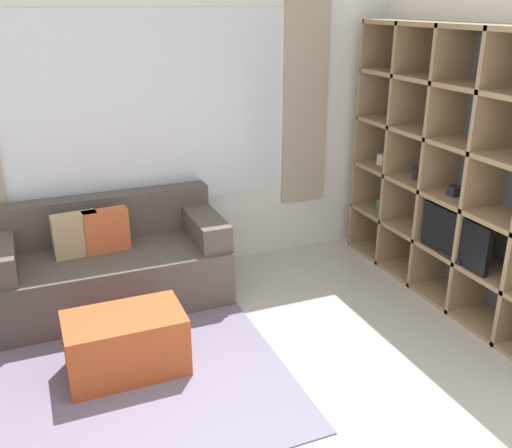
% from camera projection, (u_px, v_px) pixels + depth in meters
% --- Properties ---
extents(wall_back, '(5.71, 0.11, 2.70)m').
position_uv_depth(wall_back, '(151.00, 121.00, 4.75)').
color(wall_back, white).
rests_on(wall_back, ground_plane).
extents(wall_right, '(0.07, 4.04, 2.70)m').
position_uv_depth(wall_right, '(492.00, 135.00, 4.31)').
color(wall_right, white).
rests_on(wall_right, ground_plane).
extents(area_rug, '(2.72, 2.09, 0.01)m').
position_uv_depth(area_rug, '(70.00, 384.00, 3.65)').
color(area_rug, slate).
rests_on(area_rug, ground_plane).
extents(shelving_unit, '(0.38, 2.48, 2.15)m').
position_uv_depth(shelving_unit, '(465.00, 173.00, 4.37)').
color(shelving_unit, '#515660').
rests_on(shelving_unit, ground_plane).
extents(couch_main, '(1.81, 0.82, 0.83)m').
position_uv_depth(couch_main, '(109.00, 265.00, 4.55)').
color(couch_main, '#564C47').
rests_on(couch_main, ground_plane).
extents(ottoman, '(0.76, 0.45, 0.42)m').
position_uv_depth(ottoman, '(126.00, 344.00, 3.71)').
color(ottoman, '#B74C23').
rests_on(ottoman, ground_plane).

